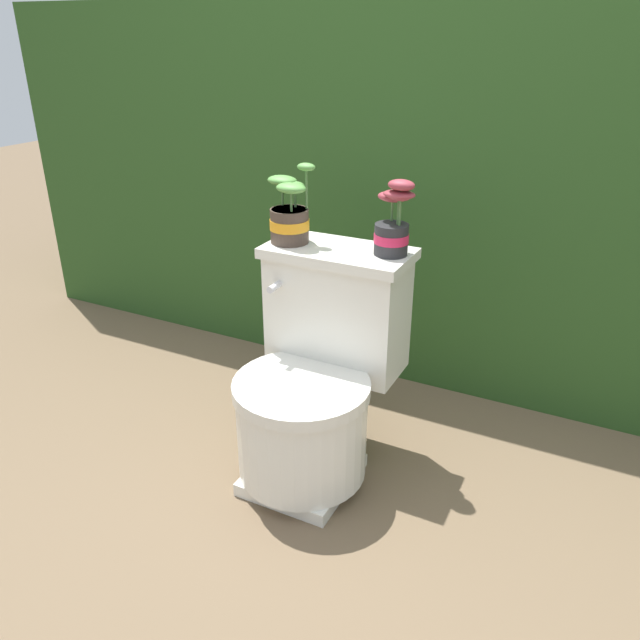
{
  "coord_description": "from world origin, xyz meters",
  "views": [
    {
      "loc": [
        0.64,
        -1.31,
        1.24
      ],
      "look_at": [
        -0.09,
        0.12,
        0.49
      ],
      "focal_mm": 35.0,
      "sensor_mm": 36.0,
      "label": 1
    }
  ],
  "objects": [
    {
      "name": "ground_plane",
      "position": [
        0.0,
        0.0,
        0.0
      ],
      "size": [
        12.0,
        12.0,
        0.0
      ],
      "primitive_type": "plane",
      "color": "brown"
    },
    {
      "name": "hedge_backdrop",
      "position": [
        0.0,
        1.13,
        0.67
      ],
      "size": [
        3.67,
        0.84,
        1.34
      ],
      "color": "#284C1E",
      "rests_on": "ground"
    },
    {
      "name": "toilet",
      "position": [
        -0.09,
        0.1,
        0.3
      ],
      "size": [
        0.43,
        0.54,
        0.67
      ],
      "color": "silver",
      "rests_on": "ground"
    },
    {
      "name": "potted_plant_left",
      "position": [
        -0.24,
        0.23,
        0.74
      ],
      "size": [
        0.16,
        0.12,
        0.23
      ],
      "color": "#47382D",
      "rests_on": "toilet"
    },
    {
      "name": "potted_plant_midleft",
      "position": [
        0.07,
        0.26,
        0.75
      ],
      "size": [
        0.12,
        0.11,
        0.21
      ],
      "color": "#262628",
      "rests_on": "toilet"
    }
  ]
}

